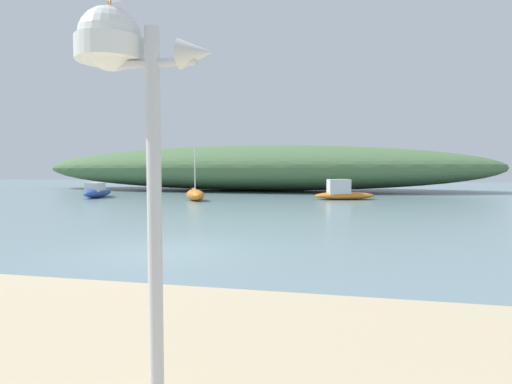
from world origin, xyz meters
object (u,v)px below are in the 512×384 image
sailboat_east_reach (195,195)px  mast_structure (124,74)px  motorboat_mid_channel (97,192)px  motorboat_inner_mooring (342,193)px

sailboat_east_reach → mast_structure: bearing=-70.8°
mast_structure → motorboat_mid_channel: bearing=123.6°
sailboat_east_reach → motorboat_inner_mooring: sailboat_east_reach is taller
mast_structure → motorboat_inner_mooring: size_ratio=0.75×
mast_structure → sailboat_east_reach: sailboat_east_reach is taller
mast_structure → sailboat_east_reach: 24.96m
mast_structure → sailboat_east_reach: size_ratio=0.93×
mast_structure → motorboat_mid_channel: (-16.37, 24.66, -2.51)m
motorboat_inner_mooring → motorboat_mid_channel: bearing=-174.5°
mast_structure → sailboat_east_reach: bearing=109.2°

